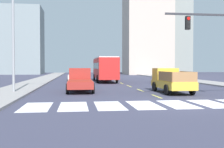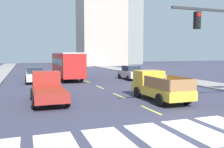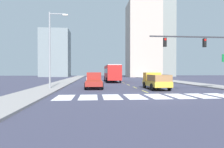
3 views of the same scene
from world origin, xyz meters
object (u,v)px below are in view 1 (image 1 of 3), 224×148
at_px(city_bus, 105,68).
at_px(sedan_far, 76,76).
at_px(pickup_stakebed, 170,81).
at_px(pickup_dark, 80,80).
at_px(streetlight_left, 15,29).
at_px(sedan_mid, 164,76).

height_order(city_bus, sedan_far, city_bus).
xyz_separation_m(pickup_stakebed, pickup_dark, (-7.23, 1.90, -0.02)).
relative_size(pickup_stakebed, streetlight_left, 0.58).
distance_m(pickup_stakebed, pickup_dark, 7.47).
bearing_deg(sedan_mid, city_bus, 152.97).
bearing_deg(sedan_far, pickup_dark, -88.05).
distance_m(pickup_dark, sedan_mid, 15.38).
relative_size(pickup_stakebed, city_bus, 0.48).
bearing_deg(city_bus, streetlight_left, -117.60).
bearing_deg(sedan_mid, sedan_far, 175.41).
bearing_deg(pickup_stakebed, city_bus, 103.64).
distance_m(pickup_stakebed, streetlight_left, 12.87).
distance_m(sedan_far, sedan_mid, 11.31).
height_order(pickup_stakebed, pickup_dark, same).
height_order(pickup_dark, sedan_far, pickup_dark).
relative_size(city_bus, streetlight_left, 1.20).
height_order(pickup_dark, city_bus, city_bus).
bearing_deg(streetlight_left, sedan_mid, 37.22).
relative_size(pickup_dark, streetlight_left, 0.58).
bearing_deg(pickup_stakebed, sedan_far, 120.94).
distance_m(sedan_mid, streetlight_left, 20.33).
distance_m(city_bus, streetlight_left, 17.87).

